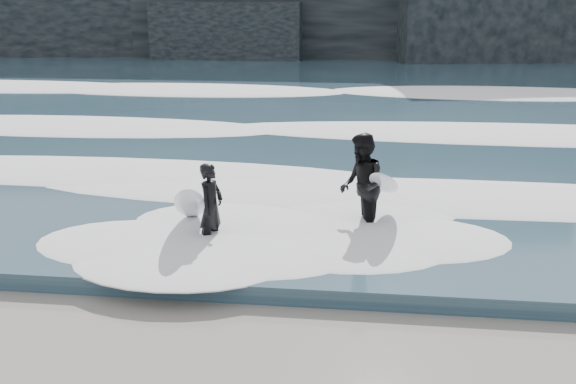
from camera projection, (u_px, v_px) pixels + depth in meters
name	position (u px, v px, depth m)	size (l,w,h in m)	color
sea	(334.00, 85.00, 35.68)	(90.00, 52.00, 0.30)	#2A4454
foam_near	(273.00, 180.00, 16.50)	(60.00, 3.20, 0.20)	white
foam_mid	(306.00, 125.00, 23.19)	(60.00, 4.00, 0.24)	white
foam_far	(328.00, 89.00, 31.78)	(60.00, 4.80, 0.30)	white
surfer_left	(206.00, 207.00, 12.94)	(1.16, 1.97, 1.62)	black
surfer_right	(363.00, 186.00, 13.53)	(1.25, 1.79, 2.02)	black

